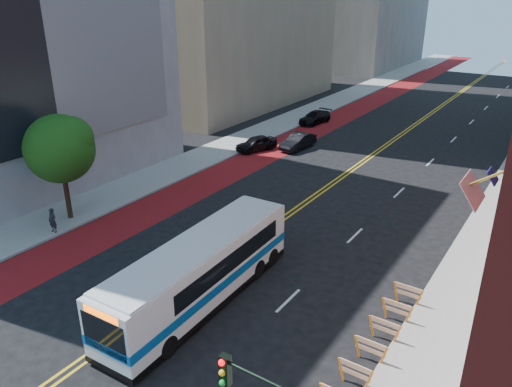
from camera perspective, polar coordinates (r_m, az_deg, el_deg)
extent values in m
plane|color=black|center=(23.20, -14.95, -15.08)|extent=(160.00, 160.00, 0.00)
cube|color=gray|center=(51.16, 0.88, 7.11)|extent=(4.00, 140.00, 0.15)
cube|color=maroon|center=(49.27, 4.72, 6.33)|extent=(3.60, 140.00, 0.01)
cube|color=gold|center=(46.18, 13.36, 4.63)|extent=(0.14, 140.00, 0.01)
cube|color=gold|center=(46.06, 13.78, 4.55)|extent=(0.14, 140.00, 0.01)
cube|color=silver|center=(24.40, 3.69, -12.10)|extent=(0.14, 2.20, 0.01)
cube|color=silver|center=(30.64, 11.24, -4.72)|extent=(0.14, 2.20, 0.01)
cube|color=silver|center=(37.56, 16.03, 0.11)|extent=(0.14, 2.20, 0.01)
cube|color=silver|center=(44.84, 19.29, 3.41)|extent=(0.14, 2.20, 0.01)
cube|color=silver|center=(52.33, 21.65, 5.76)|extent=(0.14, 2.20, 0.01)
cube|color=silver|center=(59.95, 23.42, 7.52)|extent=(0.14, 2.20, 0.01)
cube|color=silver|center=(67.66, 24.80, 8.88)|extent=(0.14, 2.20, 0.01)
cube|color=silver|center=(75.43, 25.91, 9.95)|extent=(0.14, 2.20, 0.01)
cube|color=silver|center=(83.24, 26.81, 10.82)|extent=(0.14, 2.20, 0.01)
cube|color=black|center=(21.71, 26.60, -16.36)|extent=(0.35, 2.80, 2.20)
cylinder|color=#A57F33|center=(20.58, 26.66, 2.32)|extent=(2.85, 0.12, 2.05)
cube|color=#B21419|center=(21.02, 23.53, 0.35)|extent=(0.75, 1.90, 1.05)
cube|color=navy|center=(21.19, 25.44, 1.79)|extent=(0.39, 0.85, 0.52)
cube|color=orange|center=(20.28, 9.70, -19.17)|extent=(0.32, 0.06, 0.99)
cube|color=orange|center=(20.01, 12.75, -20.15)|extent=(0.32, 0.06, 0.99)
cube|color=orange|center=(19.87, 11.30, -18.81)|extent=(1.25, 0.05, 0.22)
cube|color=orange|center=(20.10, 11.22, -19.56)|extent=(1.25, 0.05, 0.18)
cube|color=orange|center=(21.39, 11.50, -16.73)|extent=(0.32, 0.06, 0.99)
cube|color=orange|center=(21.13, 14.37, -17.61)|extent=(0.32, 0.06, 0.99)
cube|color=orange|center=(21.00, 13.02, -16.33)|extent=(1.25, 0.05, 0.22)
cube|color=orange|center=(21.22, 12.94, -17.07)|extent=(1.25, 0.05, 0.18)
cube|color=orange|center=(22.55, 13.08, -14.52)|extent=(0.32, 0.06, 0.99)
cube|color=orange|center=(22.31, 15.79, -15.31)|extent=(0.32, 0.06, 0.99)
cube|color=orange|center=(22.18, 14.53, -14.10)|extent=(1.25, 0.05, 0.22)
cube|color=orange|center=(22.39, 14.44, -14.82)|extent=(1.25, 0.05, 0.18)
cube|color=orange|center=(23.75, 14.47, -12.52)|extent=(0.32, 0.06, 0.99)
cube|color=orange|center=(23.53, 17.04, -13.24)|extent=(0.32, 0.06, 0.99)
cube|color=orange|center=(23.41, 15.86, -12.09)|extent=(1.25, 0.05, 0.22)
cube|color=orange|center=(23.61, 15.76, -12.78)|extent=(1.25, 0.05, 0.18)
cube|color=orange|center=(25.00, 15.71, -10.72)|extent=(0.32, 0.06, 0.99)
cube|color=orange|center=(24.78, 18.15, -11.37)|extent=(0.32, 0.06, 0.99)
cube|color=orange|center=(24.67, 17.03, -10.27)|extent=(1.25, 0.05, 0.22)
cube|color=orange|center=(24.86, 16.94, -10.95)|extent=(1.25, 0.05, 0.18)
cylinder|color=black|center=(33.50, -20.78, -0.09)|extent=(0.32, 0.32, 3.20)
sphere|color=#10430E|center=(32.53, -21.52, 4.78)|extent=(4.20, 4.20, 4.20)
sphere|color=#10430E|center=(32.11, -20.46, 5.84)|extent=(2.80, 2.80, 2.80)
sphere|color=#10430E|center=(32.66, -22.56, 5.43)|extent=(2.40, 2.40, 2.40)
cylinder|color=black|center=(13.07, 0.19, -20.21)|extent=(2.00, 0.10, 0.10)
cube|color=black|center=(13.70, -3.52, -19.51)|extent=(0.28, 0.22, 0.95)
sphere|color=red|center=(13.38, -3.94, -18.73)|extent=(0.18, 0.18, 0.18)
sphere|color=yellow|center=(13.60, -3.90, -19.77)|extent=(0.18, 0.18, 0.18)
sphere|color=#0CA526|center=(13.83, -3.86, -20.78)|extent=(0.18, 0.18, 0.18)
cube|color=silver|center=(23.50, -6.41, -8.72)|extent=(2.91, 11.71, 2.76)
cube|color=#0B498E|center=(23.71, -6.37, -9.57)|extent=(2.95, 11.75, 0.44)
cube|color=black|center=(23.79, -5.32, -6.96)|extent=(2.84, 8.23, 0.92)
cube|color=black|center=(20.00, -16.95, -15.31)|extent=(2.22, 0.17, 1.55)
cube|color=black|center=(27.49, 0.91, -2.64)|extent=(2.02, 0.17, 0.97)
cube|color=#FF5905|center=(19.42, -17.31, -13.06)|extent=(1.77, 0.14, 0.29)
cube|color=silver|center=(22.78, -6.57, -5.65)|extent=(2.77, 11.13, 0.12)
cube|color=black|center=(24.24, -6.27, -11.50)|extent=(2.94, 11.74, 0.29)
cylinder|color=black|center=(22.63, -14.60, -14.60)|extent=(0.32, 0.98, 0.97)
cylinder|color=black|center=(21.31, -10.07, -16.82)|extent=(0.32, 0.98, 0.97)
cylinder|color=black|center=(26.95, -3.99, -7.23)|extent=(0.32, 0.98, 0.97)
cylinder|color=black|center=(25.85, 0.20, -8.58)|extent=(0.32, 0.98, 0.97)
cylinder|color=black|center=(27.94, -2.33, -6.01)|extent=(0.32, 0.98, 0.97)
cylinder|color=black|center=(26.89, 1.76, -7.25)|extent=(0.32, 0.98, 0.97)
imported|color=black|center=(45.21, 0.04, 5.76)|extent=(2.92, 4.22, 1.33)
imported|color=black|center=(45.88, 4.84, 5.96)|extent=(1.80, 4.28, 1.38)
imported|color=black|center=(54.83, 6.76, 8.64)|extent=(2.28, 4.59, 1.28)
imported|color=black|center=(32.19, -22.22, -2.87)|extent=(0.60, 0.44, 1.53)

